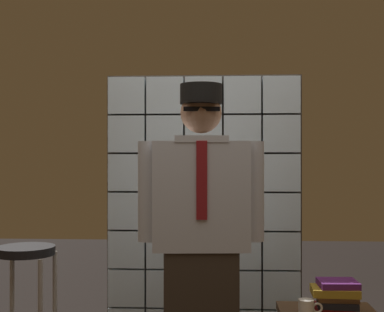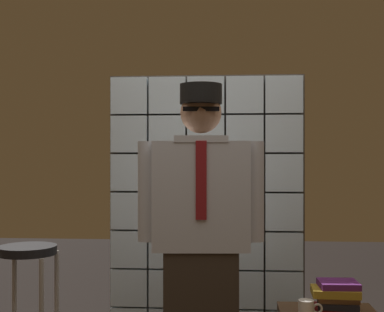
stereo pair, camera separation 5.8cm
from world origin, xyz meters
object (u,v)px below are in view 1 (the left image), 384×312
object	(u,v)px
bar_stool	(26,281)
standing_person	(201,237)
coffee_mug	(307,309)
book_stack	(336,297)

from	to	relation	value
bar_stool	standing_person	bearing A→B (deg)	-11.15
standing_person	coffee_mug	world-z (taller)	standing_person
standing_person	coffee_mug	bearing A→B (deg)	-11.18
standing_person	bar_stool	xyz separation A→B (m)	(-1.03, 0.20, -0.30)
standing_person	book_stack	bearing A→B (deg)	-2.79
standing_person	coffee_mug	size ratio (longest dim) A/B	13.58
standing_person	bar_stool	bearing A→B (deg)	165.11
bar_stool	coffee_mug	size ratio (longest dim) A/B	6.34
bar_stool	book_stack	world-z (taller)	bar_stool
book_stack	bar_stool	bearing A→B (deg)	173.75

